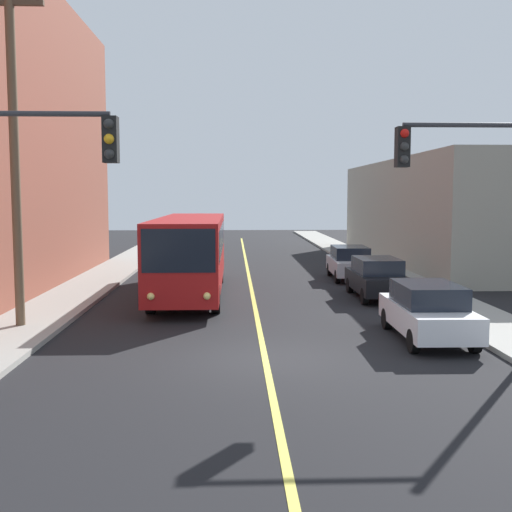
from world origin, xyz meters
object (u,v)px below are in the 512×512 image
Objects in this scene: parked_car_silver at (350,262)px; traffic_signal_left_corner at (21,186)px; city_bus at (191,251)px; fire_hydrant at (455,298)px; utility_pole_near at (14,124)px; parked_car_white at (428,311)px; traffic_signal_right_corner at (478,187)px; parked_car_black at (377,277)px.

traffic_signal_left_corner is at bearing -122.00° from parked_car_silver.
fire_hydrant is (9.39, -4.68, -1.23)m from city_bus.
traffic_signal_left_corner is 7.14× the size of fire_hydrant.
utility_pole_near reaches higher than parked_car_silver.
parked_car_white is at bearing -90.95° from parked_car_silver.
utility_pole_near is 13.31m from traffic_signal_right_corner.
parked_car_black is 5.24× the size of fire_hydrant.
traffic_signal_left_corner is at bearing -103.52° from city_bus.
parked_car_silver is 0.74× the size of traffic_signal_left_corner.
parked_car_white is at bearing 113.34° from traffic_signal_right_corner.
utility_pole_near is 13.16× the size of fire_hydrant.
parked_car_white is 0.74× the size of traffic_signal_right_corner.
utility_pole_near is at bearing 171.42° from parked_car_white.
city_bus reaches higher than fire_hydrant.
city_bus is 2.76× the size of parked_car_black.
parked_car_silver is at bearing 58.00° from traffic_signal_left_corner.
fire_hydrant is at bearing -78.29° from parked_car_silver.
parked_car_silver is (7.47, 4.61, -0.98)m from city_bus.
parked_car_black is at bearing 88.18° from parked_car_white.
parked_car_white is 0.99× the size of parked_car_silver.
fire_hydrant is at bearing -26.48° from city_bus.
utility_pole_near reaches higher than parked_car_white.
fire_hydrant is at bearing 75.20° from traffic_signal_right_corner.
traffic_signal_right_corner is (0.70, -1.63, 3.46)m from parked_car_white.
traffic_signal_left_corner is (1.89, -5.26, -1.89)m from utility_pole_near.
traffic_signal_right_corner is (10.82, 1.81, 0.00)m from traffic_signal_left_corner.
traffic_signal_right_corner reaches higher than parked_car_silver.
traffic_signal_right_corner is (12.71, -3.44, -1.89)m from utility_pole_near.
traffic_signal_right_corner is at bearing -51.85° from city_bus.
utility_pole_near is at bearing -155.73° from parked_car_black.
traffic_signal_right_corner reaches higher than city_bus.
parked_car_silver is 19.81m from traffic_signal_left_corner.
city_bus is at bearing 130.48° from parked_car_white.
utility_pole_near reaches higher than city_bus.
parked_car_white is at bearing -49.52° from city_bus.
traffic_signal_right_corner is (7.95, -10.12, 2.49)m from city_bus.
parked_car_black is 14.46m from utility_pole_near.
parked_car_white is 3.89m from traffic_signal_right_corner.
utility_pole_near is 5.90m from traffic_signal_left_corner.
utility_pole_near is at bearing 109.81° from traffic_signal_left_corner.
city_bus is at bearing 128.15° from traffic_signal_right_corner.
parked_car_silver is 9.49m from fire_hydrant.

